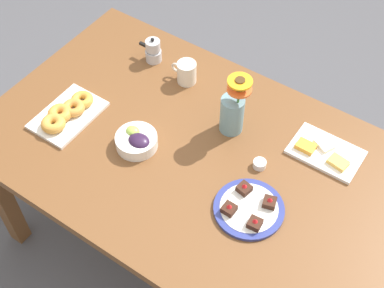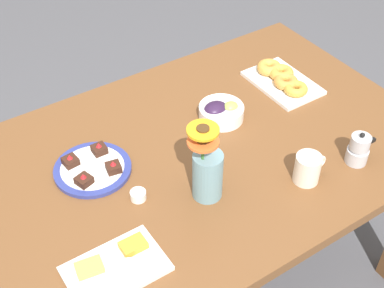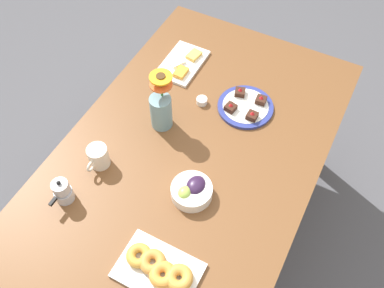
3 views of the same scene
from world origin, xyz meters
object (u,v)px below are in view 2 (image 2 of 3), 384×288
at_px(dining_table, 192,172).
at_px(jam_cup_honey, 138,195).
at_px(grape_bowl, 221,112).
at_px(flower_vase, 207,171).
at_px(coffee_mug, 308,168).
at_px(croissant_platter, 282,79).
at_px(dessert_plate, 93,168).
at_px(cheese_platter, 116,266).
at_px(moka_pot, 358,150).

height_order(dining_table, jam_cup_honey, jam_cup_honey).
distance_m(dining_table, grape_bowl, 0.24).
bearing_deg(flower_vase, jam_cup_honey, 151.51).
height_order(coffee_mug, flower_vase, flower_vase).
distance_m(croissant_platter, jam_cup_honey, 0.77).
height_order(coffee_mug, jam_cup_honey, coffee_mug).
bearing_deg(dessert_plate, croissant_platter, 2.21).
bearing_deg(croissant_platter, dessert_plate, -177.79).
relative_size(grape_bowl, jam_cup_honey, 3.28).
relative_size(coffee_mug, cheese_platter, 0.44).
distance_m(grape_bowl, cheese_platter, 0.70).
bearing_deg(moka_pot, coffee_mug, 171.93).
bearing_deg(cheese_platter, flower_vase, 14.23).
bearing_deg(flower_vase, dining_table, 70.11).
relative_size(grape_bowl, cheese_platter, 0.61).
bearing_deg(croissant_platter, grape_bowl, -172.75).
bearing_deg(coffee_mug, grape_bowl, 96.53).
bearing_deg(dessert_plate, grape_bowl, -1.05).
height_order(croissant_platter, dessert_plate, dessert_plate).
bearing_deg(jam_cup_honey, flower_vase, -28.49).
bearing_deg(dining_table, moka_pot, -37.53).
bearing_deg(dining_table, coffee_mug, -52.20).
relative_size(jam_cup_honey, dessert_plate, 0.20).
height_order(cheese_platter, dessert_plate, dessert_plate).
bearing_deg(flower_vase, dessert_plate, 130.88).
relative_size(dining_table, cheese_platter, 6.15).
bearing_deg(dessert_plate, cheese_platter, -106.42).
distance_m(cheese_platter, moka_pot, 0.83).
xyz_separation_m(dining_table, grape_bowl, (0.18, 0.10, 0.12)).
height_order(cheese_platter, flower_vase, flower_vase).
bearing_deg(flower_vase, grape_bowl, 47.66).
xyz_separation_m(flower_vase, moka_pot, (0.48, -0.15, -0.05)).
relative_size(grape_bowl, flower_vase, 0.58).
height_order(coffee_mug, moka_pot, moka_pot).
bearing_deg(dessert_plate, moka_pot, -30.44).
bearing_deg(moka_pot, cheese_platter, 176.13).
bearing_deg(cheese_platter, grape_bowl, 31.05).
bearing_deg(cheese_platter, moka_pot, -3.87).
xyz_separation_m(dining_table, jam_cup_honey, (-0.24, -0.08, 0.10)).
relative_size(cheese_platter, flower_vase, 0.96).
distance_m(dining_table, moka_pot, 0.54).
relative_size(dining_table, jam_cup_honey, 33.33).
bearing_deg(jam_cup_honey, dessert_plate, 108.93).
relative_size(coffee_mug, flower_vase, 0.43).
relative_size(croissant_platter, dessert_plate, 1.16).
relative_size(flower_vase, moka_pot, 2.28).
height_order(cheese_platter, jam_cup_honey, cheese_platter).
relative_size(dining_table, flower_vase, 5.91).
distance_m(grape_bowl, jam_cup_honey, 0.46).
bearing_deg(moka_pot, grape_bowl, 119.38).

